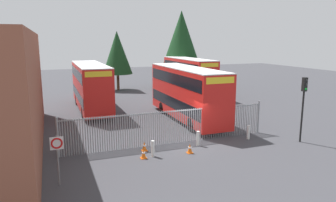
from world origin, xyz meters
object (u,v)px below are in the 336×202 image
object	(u,v)px
double_decker_bus_behind_fence_left	(91,85)
traffic_light_kerbside	(304,98)
traffic_cone_mid_forecourt	(144,154)
traffic_cone_near_kerb	(144,146)
double_decker_bus_near_gate	(187,92)
speed_limit_sign_post	(57,149)
bollard_near_right	(248,132)
bollard_near_left	(153,149)
bollard_center_front	(198,138)
traffic_cone_by_gate	(190,148)
double_decker_bus_behind_fence_right	(189,75)

from	to	relation	value
double_decker_bus_behind_fence_left	traffic_light_kerbside	size ratio (longest dim) A/B	2.51
traffic_cone_mid_forecourt	traffic_cone_near_kerb	world-z (taller)	same
double_decker_bus_near_gate	speed_limit_sign_post	world-z (taller)	double_decker_bus_near_gate
bollard_near_right	traffic_cone_near_kerb	world-z (taller)	bollard_near_right
bollard_near_left	traffic_cone_mid_forecourt	bearing A→B (deg)	-170.82
bollard_center_front	traffic_cone_near_kerb	world-z (taller)	bollard_center_front
traffic_cone_by_gate	traffic_cone_near_kerb	distance (m)	2.77
double_decker_bus_near_gate	traffic_cone_near_kerb	bearing A→B (deg)	-132.46
speed_limit_sign_post	traffic_light_kerbside	size ratio (longest dim) A/B	0.56
traffic_cone_mid_forecourt	traffic_light_kerbside	size ratio (longest dim) A/B	0.14
traffic_cone_mid_forecourt	speed_limit_sign_post	xyz separation A→B (m)	(-4.61, -1.86, 1.49)
traffic_light_kerbside	speed_limit_sign_post	bearing A→B (deg)	-176.17
bollard_center_front	bollard_near_right	size ratio (longest dim) A/B	1.00
double_decker_bus_behind_fence_left	bollard_near_right	bearing A→B (deg)	-56.32
double_decker_bus_behind_fence_left	traffic_cone_mid_forecourt	distance (m)	14.23
bollard_near_right	traffic_cone_by_gate	distance (m)	4.97
double_decker_bus_behind_fence_left	traffic_cone_by_gate	bearing A→B (deg)	-74.61
traffic_cone_mid_forecourt	speed_limit_sign_post	bearing A→B (deg)	-157.99
bollard_center_front	speed_limit_sign_post	bearing A→B (deg)	-162.05
traffic_cone_mid_forecourt	traffic_light_kerbside	bearing A→B (deg)	-4.61
bollard_center_front	traffic_cone_mid_forecourt	xyz separation A→B (m)	(-3.88, -0.89, -0.19)
bollard_center_front	traffic_light_kerbside	distance (m)	7.33
double_decker_bus_near_gate	bollard_center_front	size ratio (longest dim) A/B	11.38
double_decker_bus_behind_fence_left	bollard_near_right	distance (m)	15.92
speed_limit_sign_post	bollard_near_right	bearing A→B (deg)	12.60
double_decker_bus_near_gate	bollard_near_right	size ratio (longest dim) A/B	11.38
speed_limit_sign_post	double_decker_bus_near_gate	bearing A→B (deg)	40.74
bollard_center_front	traffic_cone_near_kerb	size ratio (longest dim) A/B	1.61
bollard_near_left	speed_limit_sign_post	distance (m)	5.71
double_decker_bus_near_gate	bollard_near_left	xyz separation A→B (m)	(-5.33, -7.11, -1.95)
bollard_near_right	traffic_cone_near_kerb	bearing A→B (deg)	177.76
double_decker_bus_near_gate	bollard_near_right	xyz separation A→B (m)	(1.76, -6.32, -1.95)
traffic_light_kerbside	double_decker_bus_behind_fence_left	bearing A→B (deg)	127.99
bollard_center_front	traffic_light_kerbside	size ratio (longest dim) A/B	0.22
double_decker_bus_behind_fence_right	bollard_near_right	distance (m)	18.64
bollard_center_front	speed_limit_sign_post	distance (m)	9.02
traffic_cone_near_kerb	traffic_cone_mid_forecourt	bearing A→B (deg)	-108.69
traffic_light_kerbside	double_decker_bus_near_gate	bearing A→B (deg)	119.85
double_decker_bus_behind_fence_right	traffic_cone_mid_forecourt	bearing A→B (deg)	-121.09
traffic_cone_near_kerb	traffic_light_kerbside	xyz separation A→B (m)	(10.15, -2.02, 2.70)
double_decker_bus_behind_fence_right	bollard_near_left	distance (m)	21.92
traffic_cone_mid_forecourt	traffic_cone_near_kerb	size ratio (longest dim) A/B	1.00
bollard_near_left	traffic_cone_mid_forecourt	world-z (taller)	bollard_near_left
double_decker_bus_near_gate	traffic_cone_by_gate	distance (m)	8.27
double_decker_bus_behind_fence_left	double_decker_bus_behind_fence_right	bearing A→B (deg)	21.70
double_decker_bus_behind_fence_right	traffic_cone_near_kerb	xyz separation A→B (m)	(-11.08, -17.86, -2.13)
bollard_center_front	traffic_cone_mid_forecourt	bearing A→B (deg)	-167.12
traffic_cone_mid_forecourt	traffic_light_kerbside	xyz separation A→B (m)	(10.54, -0.85, 2.70)
double_decker_bus_near_gate	traffic_cone_by_gate	size ratio (longest dim) A/B	18.32
double_decker_bus_behind_fence_right	bollard_center_front	size ratio (longest dim) A/B	11.38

